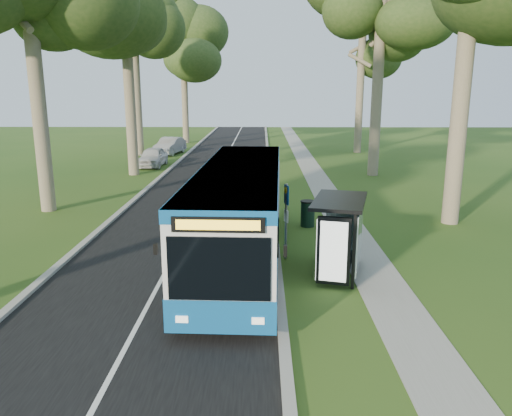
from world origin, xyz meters
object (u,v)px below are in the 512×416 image
Objects in this scene: bus_stop_sign at (286,213)px; car_white at (153,157)px; car_silver at (170,146)px; litter_bin at (308,213)px; bus_shelter at (345,225)px; bus at (241,213)px.

car_white is at bearing 96.78° from bus_stop_sign.
bus_stop_sign is 28.63m from car_silver.
bus_stop_sign reaches higher than car_white.
bus_stop_sign reaches higher than litter_bin.
bus_stop_sign is 2.38m from bus_shelter.
bus is at bearing -64.38° from car_silver.
bus_shelter is 30.77m from car_silver.
bus_shelter is 0.74× the size of car_white.
litter_bin is (-0.58, 5.78, -1.10)m from bus_shelter.
bus_shelter reaches higher than car_silver.
bus_stop_sign is at bearing -104.99° from litter_bin.
bus reaches higher than car_silver.
bus_shelter is at bearing -62.08° from bus_stop_sign.
bus_shelter is at bearing -24.61° from bus.
bus_shelter is 24.38m from car_white.
car_white is (-9.90, 16.22, 0.15)m from litter_bin.
car_silver is at bearing 91.44° from car_white.
bus_shelter reaches higher than litter_bin.
bus reaches higher than bus_stop_sign.
bus_stop_sign is 0.58× the size of car_silver.
bus_stop_sign is 0.63× the size of car_white.
car_silver is (-7.30, 27.33, -0.90)m from bus.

